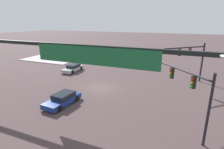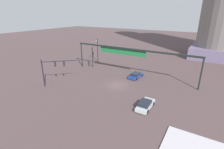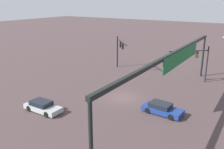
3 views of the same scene
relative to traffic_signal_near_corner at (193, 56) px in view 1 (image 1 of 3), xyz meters
The scene contains 8 objects.
ground_plane 13.82m from the traffic_signal_near_corner, 32.48° to the left, with size 233.38×233.38×0.00m, color #4C3B3C.
sidewalk_corner 31.20m from the traffic_signal_near_corner, 12.20° to the right, with size 12.53×10.28×0.15m, color #B8B2BA.
traffic_signal_near_corner is the anchor object (origin of this frame).
traffic_signal_opposite_side 13.29m from the traffic_signal_near_corner, 89.19° to the left, with size 4.17×4.73×5.55m.
overhead_sign_gantry 17.16m from the traffic_signal_near_corner, 51.98° to the left, with size 30.31×0.43×6.72m.
sedan_car_approaching 18.62m from the traffic_signal_near_corner, 45.57° to the left, with size 2.20×4.55×1.21m.
sedan_car_waiting_far 19.85m from the traffic_signal_near_corner, ahead, with size 1.90×4.52×1.21m.
fire_hydrant_on_curb 32.80m from the traffic_signal_near_corner, ahead, with size 0.33×0.22×0.71m.
Camera 1 is at (-10.29, 20.38, 8.83)m, focal length 28.64 mm.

